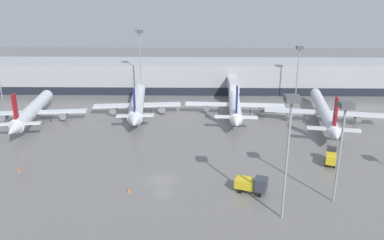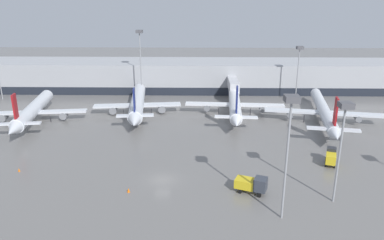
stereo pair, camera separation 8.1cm
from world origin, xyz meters
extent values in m
plane|color=slate|center=(0.00, 0.00, 0.00)|extent=(320.00, 320.00, 0.00)
cube|color=#9EA0A5|center=(0.00, 62.00, 4.50)|extent=(160.00, 16.00, 9.00)
cube|color=#1E232D|center=(0.00, 53.95, 1.20)|extent=(156.80, 0.10, 2.40)
cube|color=#BCBCC1|center=(15.67, 48.77, 4.60)|extent=(2.60, 10.47, 2.80)
cylinder|color=#3F4247|center=(15.67, 44.13, 1.60)|extent=(0.44, 0.44, 3.20)
cylinder|color=silver|center=(35.51, 30.50, 2.97)|extent=(8.05, 31.75, 2.61)
cone|color=silver|center=(38.50, 47.56, 2.97)|extent=(2.94, 3.26, 2.48)
cone|color=silver|center=(32.43, 12.92, 2.97)|extent=(2.99, 4.26, 2.35)
cube|color=silver|center=(35.37, 29.72, 2.45)|extent=(27.37, 7.29, 0.44)
cube|color=silver|center=(32.99, 16.10, 3.23)|extent=(10.48, 3.23, 0.35)
cube|color=maroon|center=(32.99, 16.10, 6.76)|extent=(0.76, 2.38, 6.01)
cylinder|color=slate|center=(27.83, 31.04, 1.66)|extent=(1.91, 3.08, 1.44)
cylinder|color=slate|center=(42.91, 28.40, 1.66)|extent=(1.91, 3.08, 1.44)
cylinder|color=#2D2D33|center=(37.29, 40.67, 0.90)|extent=(0.20, 0.20, 1.80)
cylinder|color=#2D2D33|center=(30.93, 29.69, 0.90)|extent=(0.20, 0.20, 1.80)
cylinder|color=#2D2D33|center=(39.54, 28.18, 0.90)|extent=(0.20, 0.20, 1.80)
cylinder|color=silver|center=(-9.69, 36.66, 2.87)|extent=(6.36, 27.06, 3.35)
cone|color=silver|center=(-11.41, 51.83, 2.87)|extent=(3.58, 4.03, 3.19)
cone|color=silver|center=(-7.89, 20.82, 2.87)|extent=(3.57, 5.34, 3.02)
cube|color=silver|center=(-9.61, 35.99, 2.19)|extent=(22.05, 5.16, 0.44)
cube|color=silver|center=(-8.29, 24.39, 3.20)|extent=(8.43, 2.45, 0.35)
cube|color=navy|center=(-8.29, 24.39, 6.61)|extent=(0.63, 2.47, 5.47)
cylinder|color=slate|center=(-15.70, 35.30, 1.18)|extent=(2.17, 3.17, 1.85)
cylinder|color=slate|center=(-3.52, 36.68, 1.18)|extent=(2.17, 3.17, 1.85)
cylinder|color=#2D2D33|center=(-10.67, 45.33, 0.68)|extent=(0.20, 0.20, 1.36)
cylinder|color=#2D2D33|center=(-13.01, 34.93, 0.68)|extent=(0.20, 0.20, 1.36)
cylinder|color=#2D2D33|center=(-6.05, 35.72, 0.68)|extent=(0.20, 0.20, 1.36)
cylinder|color=silver|center=(15.04, 36.79, 3.00)|extent=(4.69, 29.14, 2.80)
cone|color=silver|center=(16.09, 52.81, 3.00)|extent=(2.85, 3.25, 2.66)
cone|color=silver|center=(13.96, 20.22, 3.00)|extent=(2.79, 4.35, 2.52)
cube|color=silver|center=(15.00, 36.07, 2.44)|extent=(24.95, 4.02, 0.44)
cube|color=silver|center=(14.17, 23.47, 3.28)|extent=(9.51, 1.96, 0.35)
cube|color=navy|center=(14.17, 23.47, 6.98)|extent=(0.50, 2.17, 6.30)
cylinder|color=slate|center=(8.05, 36.53, 1.59)|extent=(1.71, 2.73, 1.54)
cylinder|color=slate|center=(21.94, 35.61, 1.59)|extent=(1.71, 2.73, 1.54)
cylinder|color=#2D2D33|center=(15.66, 46.21, 0.87)|extent=(0.20, 0.20, 1.74)
cylinder|color=#2D2D33|center=(10.98, 35.61, 0.87)|extent=(0.20, 0.20, 1.74)
cylinder|color=#2D2D33|center=(18.92, 35.09, 0.87)|extent=(0.20, 0.20, 1.74)
cylinder|color=silver|center=(-33.38, 29.66, 2.96)|extent=(6.29, 25.27, 3.09)
cone|color=silver|center=(-35.21, 43.78, 2.96)|extent=(3.35, 3.75, 2.94)
cone|color=silver|center=(-31.47, 14.92, 2.96)|extent=(3.35, 4.96, 2.78)
cube|color=silver|center=(-33.30, 29.04, 2.34)|extent=(24.81, 5.37, 0.44)
cube|color=silver|center=(-31.89, 18.21, 3.27)|extent=(9.48, 2.44, 0.35)
cube|color=maroon|center=(-31.89, 18.21, 6.75)|extent=(0.61, 2.02, 5.72)
cylinder|color=slate|center=(-40.16, 28.15, 1.41)|extent=(2.00, 2.63, 1.70)
cylinder|color=slate|center=(-26.43, 29.93, 1.41)|extent=(2.00, 2.63, 1.70)
cylinder|color=#2D2D33|center=(-34.42, 37.74, 0.78)|extent=(0.20, 0.20, 1.57)
cylinder|color=#2D2D33|center=(-37.14, 27.91, 0.78)|extent=(0.20, 0.20, 1.57)
cylinder|color=#2D2D33|center=(-29.29, 28.92, 0.78)|extent=(0.20, 0.20, 1.57)
cube|color=gold|center=(29.23, 5.72, 1.49)|extent=(2.35, 2.81, 1.57)
cube|color=#26282D|center=(29.86, 7.55, 1.76)|extent=(1.97, 1.91, 2.12)
cylinder|color=black|center=(29.18, 7.85, 0.35)|extent=(0.46, 0.74, 0.70)
cylinder|color=black|center=(30.59, 7.36, 0.35)|extent=(0.46, 0.74, 0.70)
cylinder|color=black|center=(28.39, 5.56, 0.35)|extent=(0.46, 0.74, 0.70)
cylinder|color=black|center=(29.80, 5.07, 0.35)|extent=(0.46, 0.74, 0.70)
cube|color=gold|center=(13.12, -3.38, 1.39)|extent=(3.54, 3.09, 1.39)
cube|color=#333842|center=(15.33, -4.26, 1.69)|extent=(2.44, 2.57, 1.98)
cylinder|color=black|center=(15.75, -3.40, 0.35)|extent=(0.74, 0.49, 0.70)
cylinder|color=black|center=(15.03, -5.19, 0.35)|extent=(0.74, 0.49, 0.70)
cylinder|color=black|center=(13.00, -2.28, 0.35)|extent=(0.74, 0.49, 0.70)
cylinder|color=black|center=(12.28, -4.08, 0.35)|extent=(0.74, 0.49, 0.70)
cone|color=orange|center=(-4.82, -3.99, 0.34)|extent=(0.45, 0.45, 0.67)
cone|color=orange|center=(-24.94, 2.77, 0.29)|extent=(0.38, 0.38, 0.59)
cylinder|color=gray|center=(33.38, 48.19, 7.35)|extent=(0.30, 0.30, 14.71)
cube|color=#4C4C51|center=(33.38, 48.19, 15.11)|extent=(1.80, 1.80, 0.80)
cylinder|color=gray|center=(25.78, -6.10, 7.18)|extent=(0.30, 0.30, 14.35)
cube|color=#4C4C51|center=(25.78, -6.10, 14.75)|extent=(1.80, 1.80, 0.80)
cylinder|color=gray|center=(-10.35, 48.84, 9.44)|extent=(0.30, 0.30, 18.89)
cube|color=#4C4C51|center=(-10.35, 48.84, 19.29)|extent=(1.80, 1.80, 0.80)
cylinder|color=gray|center=(17.30, -10.53, 8.22)|extent=(0.30, 0.30, 16.43)
cube|color=#4C4C51|center=(17.30, -10.53, 16.83)|extent=(1.80, 1.80, 0.80)
camera|label=1|loc=(5.81, -54.82, 28.95)|focal=35.00mm
camera|label=2|loc=(5.89, -54.82, 28.95)|focal=35.00mm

